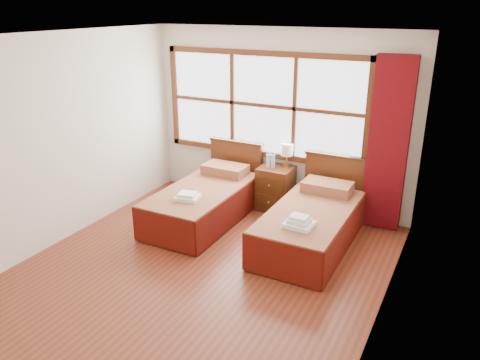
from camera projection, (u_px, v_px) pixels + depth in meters
The scene contains 15 objects.
floor at pixel (200, 270), 5.42m from camera, with size 4.50×4.50×0.00m, color brown.
ceiling at pixel (192, 36), 4.50m from camera, with size 4.50×4.50×0.00m, color white.
wall_back at pixel (279, 120), 6.83m from camera, with size 4.00×4.00×0.00m, color silver.
wall_left at pixel (61, 140), 5.82m from camera, with size 4.50×4.50×0.00m, color silver.
wall_right at pixel (390, 198), 4.10m from camera, with size 4.50×4.50×0.00m, color silver.
window at pixel (263, 105), 6.83m from camera, with size 3.16×0.06×1.56m.
curtain at pixel (388, 145), 6.07m from camera, with size 0.50×0.16×2.30m, color #60090F.
bed_left at pixel (205, 201), 6.60m from camera, with size 0.96×1.98×0.93m.
bed_right at pixel (311, 223), 5.92m from camera, with size 0.96×1.98×0.93m.
nightstand at pixel (275, 188), 6.93m from camera, with size 0.49×0.48×0.65m.
towels_left at pixel (187, 196), 6.11m from camera, with size 0.34×0.32×0.09m.
towels_right at pixel (299, 222), 5.35m from camera, with size 0.33×0.29×0.14m.
lamp at pixel (287, 150), 6.80m from camera, with size 0.18×0.18×0.34m.
bottle_near at pixel (268, 160), 6.81m from camera, with size 0.06×0.06×0.22m.
bottle_far at pixel (273, 161), 6.78m from camera, with size 0.06×0.06×0.23m.
Camera 1 is at (2.56, -3.96, 2.90)m, focal length 35.00 mm.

